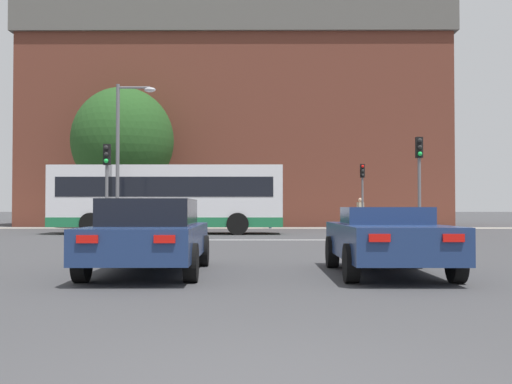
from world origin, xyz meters
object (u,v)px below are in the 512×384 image
(traffic_light_far_left, at_px, (159,183))
(street_lamp_junction, at_px, (124,143))
(pedestrian_waiting, at_px, (270,211))
(car_saloon_left, at_px, (150,235))
(traffic_light_near_right, at_px, (419,170))
(car_roadster_right, at_px, (387,239))
(bus_crossing_lead, at_px, (168,198))
(pedestrian_walking_west, at_px, (360,210))
(traffic_light_near_left, at_px, (107,175))
(traffic_light_far_right, at_px, (363,185))
(pedestrian_walking_east, at_px, (128,213))

(traffic_light_far_left, xyz_separation_m, street_lamp_junction, (0.02, -9.78, 1.41))
(pedestrian_waiting, bearing_deg, traffic_light_far_left, 78.31)
(car_saloon_left, height_order, traffic_light_near_right, traffic_light_near_right)
(car_roadster_right, height_order, pedestrian_waiting, pedestrian_waiting)
(car_roadster_right, distance_m, bus_crossing_lead, 19.52)
(bus_crossing_lead, xyz_separation_m, pedestrian_walking_west, (10.30, 8.13, -0.63))
(car_saloon_left, relative_size, traffic_light_near_left, 1.30)
(traffic_light_far_left, distance_m, street_lamp_junction, 9.88)
(street_lamp_junction, relative_size, pedestrian_waiting, 3.76)
(traffic_light_near_right, height_order, traffic_light_far_right, traffic_light_near_right)
(pedestrian_waiting, distance_m, pedestrian_walking_west, 5.38)
(traffic_light_far_left, bearing_deg, pedestrian_waiting, 0.14)
(car_roadster_right, relative_size, traffic_light_far_left, 1.10)
(pedestrian_waiting, bearing_deg, car_roadster_right, 171.87)
(pedestrian_waiting, distance_m, pedestrian_walking_east, 8.46)
(pedestrian_waiting, bearing_deg, pedestrian_walking_west, -99.64)
(traffic_light_far_left, bearing_deg, pedestrian_walking_west, 1.06)
(bus_crossing_lead, xyz_separation_m, pedestrian_waiting, (4.93, 7.93, -0.65))
(traffic_light_near_right, bearing_deg, car_saloon_left, -122.77)
(bus_crossing_lead, bearing_deg, pedestrian_walking_west, -51.71)
(pedestrian_waiting, bearing_deg, street_lamp_junction, 134.19)
(car_saloon_left, distance_m, traffic_light_far_right, 27.05)
(traffic_light_far_left, relative_size, street_lamp_junction, 0.59)
(traffic_light_far_right, xyz_separation_m, pedestrian_waiting, (-5.42, 0.35, -1.53))
(traffic_light_far_left, bearing_deg, pedestrian_walking_east, 179.35)
(traffic_light_near_right, xyz_separation_m, traffic_light_far_left, (-12.12, 13.41, 0.01))
(car_saloon_left, height_order, traffic_light_far_right, traffic_light_far_right)
(bus_crossing_lead, xyz_separation_m, pedestrian_walking_east, (-3.53, 7.93, -0.78))
(car_saloon_left, bearing_deg, pedestrian_walking_west, 71.83)
(traffic_light_near_right, distance_m, pedestrian_walking_east, 19.45)
(traffic_light_far_left, xyz_separation_m, pedestrian_walking_east, (-1.84, 0.02, -1.75))
(traffic_light_far_left, bearing_deg, car_roadster_right, -72.41)
(street_lamp_junction, bearing_deg, car_roadster_right, -63.24)
(pedestrian_walking_west, bearing_deg, traffic_light_near_right, -123.40)
(traffic_light_near_left, height_order, pedestrian_waiting, traffic_light_near_left)
(car_roadster_right, distance_m, traffic_light_near_right, 13.54)
(traffic_light_near_left, bearing_deg, pedestrian_waiting, 64.21)
(traffic_light_far_right, bearing_deg, pedestrian_waiting, 176.34)
(car_roadster_right, height_order, traffic_light_near_left, traffic_light_near_left)
(car_roadster_right, height_order, pedestrian_walking_east, pedestrian_walking_east)
(bus_crossing_lead, bearing_deg, street_lamp_junction, 138.17)
(traffic_light_far_left, relative_size, pedestrian_waiting, 2.23)
(bus_crossing_lead, relative_size, traffic_light_near_right, 2.72)
(traffic_light_near_left, height_order, pedestrian_walking_west, traffic_light_near_left)
(car_saloon_left, xyz_separation_m, traffic_light_near_right, (8.16, 12.67, 1.95))
(traffic_light_far_left, bearing_deg, traffic_light_far_right, -1.57)
(bus_crossing_lead, bearing_deg, traffic_light_near_left, 164.14)
(traffic_light_near_right, relative_size, pedestrian_walking_east, 2.48)
(traffic_light_far_right, xyz_separation_m, traffic_light_near_left, (-11.91, -13.10, -0.08))
(pedestrian_waiting, height_order, pedestrian_walking_west, pedestrian_walking_west)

